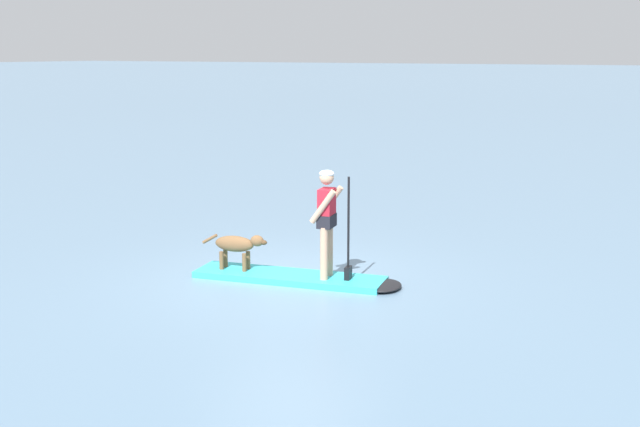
% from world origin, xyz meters
% --- Properties ---
extents(ground_plane, '(400.00, 400.00, 0.00)m').
position_xyz_m(ground_plane, '(0.00, 0.00, 0.00)').
color(ground_plane, slate).
extents(paddleboard, '(3.41, 1.34, 0.10)m').
position_xyz_m(paddleboard, '(0.22, 0.04, 0.05)').
color(paddleboard, '#33B2BF').
rests_on(paddleboard, ground_plane).
extents(person_paddler, '(0.65, 0.54, 1.69)m').
position_xyz_m(person_paddler, '(0.62, 0.12, 1.07)').
color(person_paddler, tan).
rests_on(person_paddler, paddleboard).
extents(dog, '(1.12, 0.34, 0.59)m').
position_xyz_m(dog, '(-0.87, -0.17, 0.50)').
color(dog, brown).
rests_on(dog, paddleboard).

